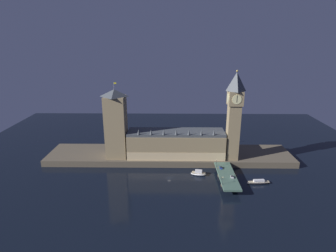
{
  "coord_description": "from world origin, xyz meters",
  "views": [
    {
      "loc": [
        1.95,
        -199.76,
        105.01
      ],
      "look_at": [
        -1.21,
        20.0,
        36.75
      ],
      "focal_mm": 30.0,
      "sensor_mm": 36.0,
      "label": 1
    }
  ],
  "objects_px": {
    "clock_tower": "(234,114)",
    "street_lamp_far": "(217,162)",
    "pedestrian_near_rail": "(221,178)",
    "boat_downstream": "(259,182)",
    "pedestrian_mid_walk": "(235,174)",
    "car_northbound_lead": "(221,168)",
    "boat_upstream": "(198,173)",
    "street_lamp_near": "(223,179)",
    "pedestrian_far_rail": "(218,168)",
    "car_southbound_lead": "(232,177)",
    "victoria_tower": "(116,124)"
  },
  "relations": [
    {
      "from": "street_lamp_far",
      "to": "boat_upstream",
      "type": "height_order",
      "value": "street_lamp_far"
    },
    {
      "from": "victoria_tower",
      "to": "street_lamp_near",
      "type": "height_order",
      "value": "victoria_tower"
    },
    {
      "from": "boat_downstream",
      "to": "pedestrian_far_rail",
      "type": "bearing_deg",
      "value": 156.16
    },
    {
      "from": "car_southbound_lead",
      "to": "pedestrian_far_rail",
      "type": "distance_m",
      "value": 16.68
    },
    {
      "from": "street_lamp_far",
      "to": "car_northbound_lead",
      "type": "bearing_deg",
      "value": -48.74
    },
    {
      "from": "clock_tower",
      "to": "boat_upstream",
      "type": "distance_m",
      "value": 57.59
    },
    {
      "from": "car_northbound_lead",
      "to": "clock_tower",
      "type": "bearing_deg",
      "value": 59.32
    },
    {
      "from": "car_southbound_lead",
      "to": "victoria_tower",
      "type": "bearing_deg",
      "value": 156.84
    },
    {
      "from": "pedestrian_mid_walk",
      "to": "pedestrian_far_rail",
      "type": "bearing_deg",
      "value": 136.15
    },
    {
      "from": "clock_tower",
      "to": "street_lamp_far",
      "type": "bearing_deg",
      "value": -132.42
    },
    {
      "from": "boat_downstream",
      "to": "street_lamp_near",
      "type": "bearing_deg",
      "value": -159.07
    },
    {
      "from": "pedestrian_near_rail",
      "to": "boat_downstream",
      "type": "bearing_deg",
      "value": 7.97
    },
    {
      "from": "car_northbound_lead",
      "to": "boat_upstream",
      "type": "relative_size",
      "value": 0.33
    },
    {
      "from": "car_northbound_lead",
      "to": "car_southbound_lead",
      "type": "relative_size",
      "value": 1.11
    },
    {
      "from": "pedestrian_near_rail",
      "to": "boat_upstream",
      "type": "relative_size",
      "value": 0.13
    },
    {
      "from": "street_lamp_far",
      "to": "boat_downstream",
      "type": "height_order",
      "value": "street_lamp_far"
    },
    {
      "from": "car_northbound_lead",
      "to": "pedestrian_near_rail",
      "type": "bearing_deg",
      "value": -98.62
    },
    {
      "from": "victoria_tower",
      "to": "street_lamp_far",
      "type": "xyz_separation_m",
      "value": [
        84.57,
        -20.44,
        -25.8
      ]
    },
    {
      "from": "car_southbound_lead",
      "to": "boat_downstream",
      "type": "distance_m",
      "value": 21.57
    },
    {
      "from": "victoria_tower",
      "to": "boat_upstream",
      "type": "xyz_separation_m",
      "value": [
        69.78,
        -25.08,
        -33.84
      ]
    },
    {
      "from": "pedestrian_mid_walk",
      "to": "street_lamp_far",
      "type": "relative_size",
      "value": 0.26
    },
    {
      "from": "car_northbound_lead",
      "to": "pedestrian_mid_walk",
      "type": "height_order",
      "value": "pedestrian_mid_walk"
    },
    {
      "from": "pedestrian_near_rail",
      "to": "street_lamp_far",
      "type": "relative_size",
      "value": 0.27
    },
    {
      "from": "pedestrian_far_rail",
      "to": "street_lamp_far",
      "type": "xyz_separation_m",
      "value": [
        -0.4,
        5.1,
        3.15
      ]
    },
    {
      "from": "street_lamp_far",
      "to": "car_southbound_lead",
      "type": "bearing_deg",
      "value": -65.67
    },
    {
      "from": "pedestrian_mid_walk",
      "to": "street_lamp_far",
      "type": "height_order",
      "value": "street_lamp_far"
    },
    {
      "from": "car_southbound_lead",
      "to": "boat_downstream",
      "type": "relative_size",
      "value": 0.21
    },
    {
      "from": "pedestrian_near_rail",
      "to": "street_lamp_near",
      "type": "bearing_deg",
      "value": -93.15
    },
    {
      "from": "clock_tower",
      "to": "street_lamp_near",
      "type": "xyz_separation_m",
      "value": [
        -15.32,
        -46.21,
        -36.46
      ]
    },
    {
      "from": "pedestrian_mid_walk",
      "to": "boat_downstream",
      "type": "xyz_separation_m",
      "value": [
        18.11,
        -2.18,
        -5.27
      ]
    },
    {
      "from": "street_lamp_near",
      "to": "boat_upstream",
      "type": "bearing_deg",
      "value": 120.82
    },
    {
      "from": "car_southbound_lead",
      "to": "pedestrian_far_rail",
      "type": "xyz_separation_m",
      "value": [
        -8.42,
        14.4,
        0.21
      ]
    },
    {
      "from": "car_southbound_lead",
      "to": "pedestrian_far_rail",
      "type": "relative_size",
      "value": 2.28
    },
    {
      "from": "street_lamp_near",
      "to": "boat_downstream",
      "type": "distance_m",
      "value": 32.85
    },
    {
      "from": "pedestrian_mid_walk",
      "to": "car_northbound_lead",
      "type": "bearing_deg",
      "value": 124.54
    },
    {
      "from": "car_northbound_lead",
      "to": "street_lamp_near",
      "type": "distance_m",
      "value": 26.17
    },
    {
      "from": "street_lamp_far",
      "to": "boat_upstream",
      "type": "bearing_deg",
      "value": -162.58
    },
    {
      "from": "car_northbound_lead",
      "to": "street_lamp_far",
      "type": "bearing_deg",
      "value": 131.26
    },
    {
      "from": "car_southbound_lead",
      "to": "boat_upstream",
      "type": "bearing_deg",
      "value": 147.82
    },
    {
      "from": "pedestrian_near_rail",
      "to": "pedestrian_mid_walk",
      "type": "relative_size",
      "value": 1.04
    },
    {
      "from": "boat_upstream",
      "to": "street_lamp_far",
      "type": "bearing_deg",
      "value": 17.42
    },
    {
      "from": "car_northbound_lead",
      "to": "boat_upstream",
      "type": "bearing_deg",
      "value": -176.86
    },
    {
      "from": "victoria_tower",
      "to": "street_lamp_far",
      "type": "bearing_deg",
      "value": -13.59
    },
    {
      "from": "pedestrian_far_rail",
      "to": "boat_downstream",
      "type": "bearing_deg",
      "value": -23.84
    },
    {
      "from": "pedestrian_far_rail",
      "to": "boat_upstream",
      "type": "relative_size",
      "value": 0.13
    },
    {
      "from": "pedestrian_near_rail",
      "to": "street_lamp_near",
      "type": "distance_m",
      "value": 7.8
    },
    {
      "from": "street_lamp_near",
      "to": "pedestrian_mid_walk",
      "type": "bearing_deg",
      "value": 49.39
    },
    {
      "from": "car_northbound_lead",
      "to": "car_southbound_lead",
      "type": "xyz_separation_m",
      "value": [
        5.61,
        -15.85,
        0.06
      ]
    },
    {
      "from": "pedestrian_near_rail",
      "to": "pedestrian_far_rail",
      "type": "bearing_deg",
      "value": 90.0
    },
    {
      "from": "pedestrian_near_rail",
      "to": "boat_downstream",
      "type": "distance_m",
      "value": 30.09
    }
  ]
}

